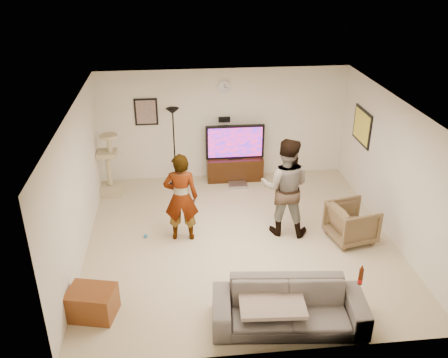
{
  "coord_description": "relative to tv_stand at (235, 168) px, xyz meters",
  "views": [
    {
      "loc": [
        -1.09,
        -7.36,
        4.86
      ],
      "look_at": [
        -0.28,
        0.2,
        1.14
      ],
      "focal_mm": 38.49,
      "sensor_mm": 36.0,
      "label": 1
    }
  ],
  "objects": [
    {
      "name": "wall_clock",
      "position": [
        -0.22,
        0.22,
        1.84
      ],
      "size": [
        0.26,
        0.04,
        0.26
      ],
      "primitive_type": "cylinder",
      "rotation": [
        1.57,
        0.0,
        0.0
      ],
      "color": "white",
      "rests_on": "wall_back"
    },
    {
      "name": "throw_blanket",
      "position": [
        -0.1,
        -4.75,
        0.16
      ],
      "size": [
        0.94,
        0.76,
        0.06
      ],
      "primitive_type": "cube",
      "rotation": [
        0.0,
        0.0,
        -0.06
      ],
      "color": "tan",
      "rests_on": "sofa"
    },
    {
      "name": "floor_lamp",
      "position": [
        -1.35,
        -0.18,
        0.63
      ],
      "size": [
        0.32,
        0.32,
        1.78
      ],
      "primitive_type": "cylinder",
      "color": "black",
      "rests_on": "floor"
    },
    {
      "name": "wall_left",
      "position": [
        -2.97,
        -2.5,
        0.99
      ],
      "size": [
        0.04,
        5.5,
        2.5
      ],
      "primitive_type": "cube",
      "color": "silver",
      "rests_on": "floor"
    },
    {
      "name": "wall_speaker",
      "position": [
        -0.22,
        0.19,
        1.12
      ],
      "size": [
        0.25,
        0.1,
        0.1
      ],
      "primitive_type": "cube",
      "color": "black",
      "rests_on": "wall_back"
    },
    {
      "name": "sofa",
      "position": [
        0.15,
        -4.75,
        0.05
      ],
      "size": [
        2.21,
        1.04,
        0.62
      ],
      "primitive_type": "imported",
      "rotation": [
        0.0,
        0.0,
        -0.1
      ],
      "color": "#5A534F",
      "rests_on": "floor"
    },
    {
      "name": "armchair",
      "position": [
        1.78,
        -2.73,
        0.09
      ],
      "size": [
        0.9,
        0.89,
        0.7
      ],
      "primitive_type": "imported",
      "rotation": [
        0.0,
        0.0,
        1.77
      ],
      "color": "brown",
      "rests_on": "floor"
    },
    {
      "name": "picture_right",
      "position": [
        2.51,
        -0.9,
        1.24
      ],
      "size": [
        0.03,
        0.78,
        0.62
      ],
      "primitive_type": "cube",
      "color": "yellow",
      "rests_on": "wall_right"
    },
    {
      "name": "wall_back",
      "position": [
        -0.22,
        0.25,
        0.99
      ],
      "size": [
        5.5,
        0.04,
        2.5
      ],
      "primitive_type": "cube",
      "color": "silver",
      "rests_on": "floor"
    },
    {
      "name": "person_right",
      "position": [
        0.61,
        -2.33,
        0.67
      ],
      "size": [
        1.06,
        0.92,
        1.86
      ],
      "primitive_type": "imported",
      "rotation": [
        0.0,
        0.0,
        2.86
      ],
      "color": "#435F9E",
      "rests_on": "floor"
    },
    {
      "name": "toy_ball",
      "position": [
        -1.95,
        -2.28,
        -0.23
      ],
      "size": [
        0.07,
        0.07,
        0.07
      ],
      "primitive_type": "sphere",
      "color": "#2177B1",
      "rests_on": "floor"
    },
    {
      "name": "floor",
      "position": [
        -0.22,
        -2.5,
        -0.27
      ],
      "size": [
        5.5,
        5.5,
        0.02
      ],
      "primitive_type": "cube",
      "color": "tan",
      "rests_on": "ground"
    },
    {
      "name": "tv",
      "position": [
        0.0,
        0.0,
        0.65
      ],
      "size": [
        1.31,
        0.08,
        0.78
      ],
      "primitive_type": "cube",
      "color": "black",
      "rests_on": "tv_stand"
    },
    {
      "name": "person_left",
      "position": [
        -1.27,
        -2.35,
        0.57
      ],
      "size": [
        0.64,
        0.44,
        1.67
      ],
      "primitive_type": "imported",
      "rotation": [
        0.0,
        0.0,
        3.07
      ],
      "color": "silver",
      "rests_on": "floor"
    },
    {
      "name": "beer_bottle",
      "position": [
        1.14,
        -4.75,
        0.49
      ],
      "size": [
        0.06,
        0.06,
        0.25
      ],
      "primitive_type": "cylinder",
      "color": "#471805",
      "rests_on": "sofa"
    },
    {
      "name": "ceiling",
      "position": [
        -0.22,
        -2.5,
        2.25
      ],
      "size": [
        5.5,
        5.5,
        0.02
      ],
      "primitive_type": "cube",
      "color": "white",
      "rests_on": "wall_back"
    },
    {
      "name": "console_box",
      "position": [
        0.02,
        -0.4,
        -0.23
      ],
      "size": [
        0.4,
        0.3,
        0.07
      ],
      "primitive_type": "cube",
      "color": "#B5B4C2",
      "rests_on": "floor"
    },
    {
      "name": "picture_back",
      "position": [
        -1.92,
        0.23,
        1.34
      ],
      "size": [
        0.42,
        0.03,
        0.52
      ],
      "primitive_type": "cube",
      "color": "#7E6761",
      "rests_on": "wall_back"
    },
    {
      "name": "cat_tree",
      "position": [
        -2.75,
        -0.45,
        0.43
      ],
      "size": [
        0.46,
        0.46,
        1.39
      ],
      "primitive_type": "cube",
      "rotation": [
        0.0,
        0.0,
        -0.04
      ],
      "color": "tan",
      "rests_on": "floor"
    },
    {
      "name": "wall_right",
      "position": [
        2.53,
        -2.5,
        0.99
      ],
      "size": [
        0.04,
        5.5,
        2.5
      ],
      "primitive_type": "cube",
      "color": "silver",
      "rests_on": "floor"
    },
    {
      "name": "wall_front",
      "position": [
        -0.22,
        -5.25,
        0.99
      ],
      "size": [
        5.5,
        0.04,
        2.5
      ],
      "primitive_type": "cube",
      "color": "silver",
      "rests_on": "floor"
    },
    {
      "name": "side_table",
      "position": [
        -2.62,
        -4.27,
        -0.04
      ],
      "size": [
        0.76,
        0.63,
        0.44
      ],
      "primitive_type": "cube",
      "rotation": [
        0.0,
        0.0,
        -0.23
      ],
      "color": "#603013",
      "rests_on": "floor"
    },
    {
      "name": "tv_screen",
      "position": [
        0.0,
        -0.04,
        0.65
      ],
      "size": [
        1.2,
        0.01,
        0.68
      ],
      "primitive_type": "cube",
      "color": "red",
      "rests_on": "tv"
    },
    {
      "name": "tv_stand",
      "position": [
        0.0,
        0.0,
        0.0
      ],
      "size": [
        1.26,
        0.45,
        0.53
      ],
      "primitive_type": "cube",
      "color": "black",
      "rests_on": "floor"
    }
  ]
}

